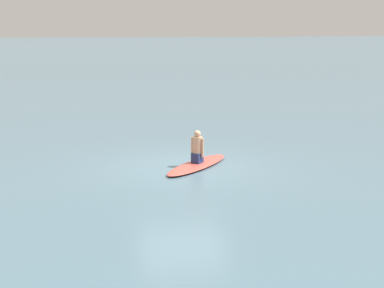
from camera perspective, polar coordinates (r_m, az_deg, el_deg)
ground_plane at (r=16.14m, az=-0.90°, el=-2.27°), size 400.00×400.00×0.00m
surfboard at (r=16.19m, az=0.53°, el=-2.03°), size 2.56×2.66×0.11m
person_paddler at (r=16.09m, az=0.53°, el=-0.41°), size 0.38×0.39×0.91m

